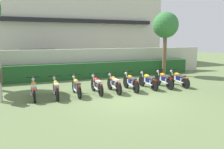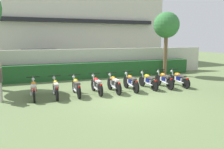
{
  "view_description": "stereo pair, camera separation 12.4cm",
  "coord_description": "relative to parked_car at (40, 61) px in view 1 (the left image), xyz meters",
  "views": [
    {
      "loc": [
        -4.14,
        -8.7,
        2.72
      ],
      "look_at": [
        0.0,
        1.91,
        0.86
      ],
      "focal_mm": 35.43,
      "sensor_mm": 36.0,
      "label": 1
    },
    {
      "loc": [
        -4.03,
        -8.75,
        2.72
      ],
      "look_at": [
        0.0,
        1.91,
        0.86
      ],
      "focal_mm": 35.43,
      "sensor_mm": 36.0,
      "label": 2
    }
  ],
  "objects": [
    {
      "name": "motorcycle_in_row_1",
      "position": [
        0.14,
        -8.39,
        -0.48
      ],
      "size": [
        0.6,
        1.91,
        0.97
      ],
      "rotation": [
        0.0,
        0.0,
        1.55
      ],
      "color": "black",
      "rests_on": "ground"
    },
    {
      "name": "hedge_row",
      "position": [
        3.08,
        -3.96,
        -0.4
      ],
      "size": [
        15.66,
        0.7,
        1.07
      ],
      "primitive_type": "cube",
      "color": "#235628",
      "rests_on": "ground"
    },
    {
      "name": "motorcycle_in_row_4",
      "position": [
        3.06,
        -8.39,
        -0.48
      ],
      "size": [
        0.6,
        1.87,
        0.97
      ],
      "rotation": [
        0.0,
        0.0,
        1.56
      ],
      "color": "black",
      "rests_on": "ground"
    },
    {
      "name": "motorcycle_in_row_7",
      "position": [
        6.07,
        -8.37,
        -0.48
      ],
      "size": [
        0.6,
        1.86,
        0.97
      ],
      "rotation": [
        0.0,
        0.0,
        1.55
      ],
      "color": "black",
      "rests_on": "ground"
    },
    {
      "name": "compound_wall",
      "position": [
        3.08,
        -3.26,
        0.06
      ],
      "size": [
        19.57,
        0.3,
        1.99
      ],
      "primitive_type": "cube",
      "color": "beige",
      "rests_on": "ground"
    },
    {
      "name": "building",
      "position": [
        3.08,
        6.26,
        3.23
      ],
      "size": [
        20.6,
        6.5,
        8.34
      ],
      "color": "beige",
      "rests_on": "ground"
    },
    {
      "name": "tree_far_side",
      "position": [
        8.58,
        -4.72,
        2.69
      ],
      "size": [
        1.88,
        1.88,
        4.64
      ],
      "color": "brown",
      "rests_on": "ground"
    },
    {
      "name": "ground",
      "position": [
        3.08,
        -9.95,
        -0.94
      ],
      "size": [
        60.0,
        60.0,
        0.0
      ],
      "primitive_type": "plane",
      "color": "#607547"
    },
    {
      "name": "parked_car",
      "position": [
        0.0,
        0.0,
        0.0
      ],
      "size": [
        4.57,
        2.23,
        1.89
      ],
      "rotation": [
        0.0,
        0.0,
        0.04
      ],
      "color": "navy",
      "rests_on": "ground"
    },
    {
      "name": "motorcycle_in_row_0",
      "position": [
        -0.82,
        -8.27,
        -0.49
      ],
      "size": [
        0.6,
        1.87,
        0.95
      ],
      "rotation": [
        0.0,
        0.0,
        1.56
      ],
      "color": "black",
      "rests_on": "ground"
    },
    {
      "name": "motorcycle_in_row_6",
      "position": [
        5.11,
        -8.29,
        -0.5
      ],
      "size": [
        0.6,
        1.85,
        0.94
      ],
      "rotation": [
        0.0,
        0.0,
        1.62
      ],
      "color": "black",
      "rests_on": "ground"
    },
    {
      "name": "motorcycle_in_row_5",
      "position": [
        4.02,
        -8.36,
        -0.48
      ],
      "size": [
        0.6,
        1.9,
        0.98
      ],
      "rotation": [
        0.0,
        0.0,
        1.55
      ],
      "color": "black",
      "rests_on": "ground"
    },
    {
      "name": "motorcycle_in_row_2",
      "position": [
        1.12,
        -8.36,
        -0.49
      ],
      "size": [
        0.6,
        1.89,
        0.95
      ],
      "rotation": [
        0.0,
        0.0,
        1.55
      ],
      "color": "black",
      "rests_on": "ground"
    },
    {
      "name": "motorcycle_in_row_8",
      "position": [
        7.03,
        -8.41,
        -0.5
      ],
      "size": [
        0.6,
        1.87,
        0.95
      ],
      "rotation": [
        0.0,
        0.0,
        1.59
      ],
      "color": "black",
      "rests_on": "ground"
    },
    {
      "name": "motorcycle_in_row_3",
      "position": [
        2.15,
        -8.35,
        -0.49
      ],
      "size": [
        0.6,
        1.83,
        0.96
      ],
      "rotation": [
        0.0,
        0.0,
        1.57
      ],
      "color": "black",
      "rests_on": "ground"
    }
  ]
}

